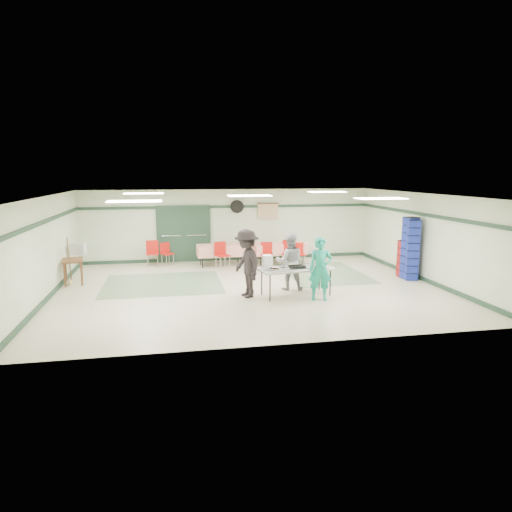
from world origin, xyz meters
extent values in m
plane|color=beige|center=(0.00, 0.00, 0.00)|extent=(11.00, 11.00, 0.00)
plane|color=silver|center=(0.00, 0.00, 2.70)|extent=(11.00, 11.00, 0.00)
plane|color=beige|center=(0.00, 4.50, 1.35)|extent=(11.00, 0.00, 11.00)
plane|color=beige|center=(0.00, -4.50, 1.35)|extent=(11.00, 0.00, 11.00)
plane|color=beige|center=(-5.50, 0.00, 1.35)|extent=(0.00, 9.00, 9.00)
plane|color=beige|center=(5.50, 0.00, 1.35)|extent=(0.00, 9.00, 9.00)
cube|color=#1E3828|center=(0.00, 4.47, 2.05)|extent=(11.00, 0.06, 0.10)
cube|color=#1E3828|center=(0.00, 4.47, 0.06)|extent=(11.00, 0.06, 0.12)
cube|color=#1E3828|center=(-5.47, 0.00, 2.05)|extent=(0.06, 9.00, 0.10)
cube|color=#1E3828|center=(-5.47, 0.00, 0.06)|extent=(0.06, 9.00, 0.12)
cube|color=#1E3828|center=(5.47, 0.00, 2.05)|extent=(0.06, 9.00, 0.10)
cube|color=#1E3828|center=(5.47, 0.00, 0.06)|extent=(0.06, 9.00, 0.12)
cube|color=gray|center=(-2.50, 1.00, 0.00)|extent=(3.50, 3.00, 0.01)
cube|color=gray|center=(2.80, 1.50, 0.00)|extent=(2.50, 3.50, 0.01)
cube|color=gray|center=(-2.20, 4.44, 1.05)|extent=(0.90, 0.06, 2.10)
cube|color=gray|center=(-1.25, 4.44, 1.05)|extent=(0.90, 0.06, 2.10)
cube|color=#1E3828|center=(-1.73, 4.42, 1.05)|extent=(2.00, 0.03, 2.15)
cylinder|color=black|center=(0.30, 4.44, 2.05)|extent=(0.50, 0.10, 0.50)
cube|color=tan|center=(1.50, 4.44, 1.85)|extent=(0.80, 0.02, 0.60)
cube|color=#9F9F9A|center=(1.10, -1.02, 0.74)|extent=(2.12, 1.09, 0.04)
cylinder|color=black|center=(0.28, -1.47, 0.36)|extent=(0.04, 0.04, 0.72)
cylinder|color=black|center=(2.02, -1.23, 0.36)|extent=(0.04, 0.04, 0.72)
cylinder|color=black|center=(0.19, -0.81, 0.36)|extent=(0.04, 0.04, 0.72)
cylinder|color=black|center=(1.93, -0.58, 0.36)|extent=(0.04, 0.04, 0.72)
cube|color=silver|center=(1.66, -1.05, 0.77)|extent=(0.69, 0.56, 0.02)
cube|color=silver|center=(0.98, -0.92, 0.77)|extent=(0.59, 0.48, 0.02)
cube|color=silver|center=(0.63, -1.20, 0.77)|extent=(0.68, 0.55, 0.02)
cube|color=black|center=(1.11, -1.03, 0.80)|extent=(0.47, 0.33, 0.08)
cube|color=white|center=(0.31, -0.99, 0.95)|extent=(0.27, 0.25, 0.38)
imported|color=#148E79|center=(1.61, -1.57, 0.83)|extent=(0.68, 0.51, 1.67)
imported|color=gray|center=(1.10, -0.36, 0.82)|extent=(0.89, 0.74, 1.63)
imported|color=black|center=(-0.24, -0.90, 0.92)|extent=(0.95, 1.32, 1.84)
cube|color=red|center=(1.74, 3.45, 0.74)|extent=(1.97, 0.93, 0.05)
cube|color=red|center=(1.74, 3.45, 0.55)|extent=(1.97, 0.95, 0.40)
cylinder|color=black|center=(0.95, 3.09, 0.36)|extent=(0.04, 0.04, 0.72)
cylinder|color=black|center=(2.56, 3.17, 0.36)|extent=(0.04, 0.04, 0.72)
cylinder|color=black|center=(0.92, 3.74, 0.36)|extent=(0.04, 0.04, 0.72)
cylinder|color=black|center=(2.53, 3.81, 0.36)|extent=(0.04, 0.04, 0.72)
cube|color=red|center=(-0.46, 3.45, 0.74)|extent=(1.69, 0.79, 0.05)
cube|color=red|center=(-0.46, 3.45, 0.55)|extent=(1.69, 0.81, 0.40)
cylinder|color=black|center=(-1.14, 3.15, 0.36)|extent=(0.04, 0.04, 0.72)
cylinder|color=black|center=(0.24, 3.21, 0.36)|extent=(0.04, 0.04, 0.72)
cylinder|color=black|center=(-1.16, 3.70, 0.36)|extent=(0.04, 0.04, 0.72)
cylinder|color=black|center=(0.22, 3.76, 0.36)|extent=(0.04, 0.04, 0.72)
cube|color=red|center=(1.89, 2.80, 0.48)|extent=(0.56, 0.56, 0.04)
cube|color=red|center=(1.95, 2.99, 0.72)|extent=(0.42, 0.18, 0.44)
cylinder|color=silver|center=(1.67, 2.70, 0.23)|extent=(0.02, 0.02, 0.46)
cylinder|color=silver|center=(2.00, 2.58, 0.23)|extent=(0.02, 0.02, 0.46)
cylinder|color=silver|center=(1.78, 3.03, 0.23)|extent=(0.02, 0.02, 0.46)
cylinder|color=silver|center=(2.11, 2.91, 0.23)|extent=(0.02, 0.02, 0.46)
cube|color=red|center=(1.11, 2.80, 0.45)|extent=(0.47, 0.47, 0.04)
cube|color=red|center=(1.14, 2.99, 0.68)|extent=(0.41, 0.11, 0.41)
cylinder|color=silver|center=(0.92, 2.67, 0.22)|extent=(0.02, 0.02, 0.43)
cylinder|color=silver|center=(1.24, 2.61, 0.22)|extent=(0.02, 0.02, 0.43)
cylinder|color=silver|center=(0.97, 2.99, 0.22)|extent=(0.02, 0.02, 0.43)
cylinder|color=silver|center=(1.30, 2.94, 0.22)|extent=(0.02, 0.02, 0.43)
cube|color=red|center=(2.31, 2.80, 0.42)|extent=(0.39, 0.39, 0.04)
cube|color=red|center=(2.31, 2.98, 0.64)|extent=(0.39, 0.04, 0.39)
cylinder|color=silver|center=(2.16, 2.65, 0.20)|extent=(0.02, 0.02, 0.41)
cylinder|color=silver|center=(2.46, 2.65, 0.20)|extent=(0.02, 0.02, 0.41)
cylinder|color=silver|center=(2.15, 2.96, 0.20)|extent=(0.02, 0.02, 0.41)
cylinder|color=silver|center=(2.46, 2.96, 0.20)|extent=(0.02, 0.02, 0.41)
cube|color=red|center=(-0.46, 2.80, 0.48)|extent=(0.57, 0.57, 0.04)
cube|color=red|center=(-0.53, 2.99, 0.73)|extent=(0.43, 0.19, 0.44)
cylinder|color=silver|center=(-0.56, 2.58, 0.23)|extent=(0.02, 0.02, 0.46)
cylinder|color=silver|center=(-0.23, 2.70, 0.23)|extent=(0.02, 0.02, 0.46)
cylinder|color=silver|center=(-0.68, 2.91, 0.23)|extent=(0.02, 0.02, 0.46)
cylinder|color=silver|center=(-0.35, 3.03, 0.23)|extent=(0.02, 0.02, 0.46)
cube|color=red|center=(-2.35, 3.85, 0.42)|extent=(0.52, 0.52, 0.04)
cube|color=red|center=(-2.44, 4.00, 0.63)|extent=(0.34, 0.24, 0.38)
cylinder|color=silver|center=(-2.40, 3.64, 0.20)|extent=(0.02, 0.02, 0.40)
cylinder|color=silver|center=(-2.14, 3.81, 0.20)|extent=(0.02, 0.02, 0.40)
cylinder|color=silver|center=(-2.56, 3.90, 0.20)|extent=(0.02, 0.02, 0.40)
cylinder|color=silver|center=(-2.30, 4.06, 0.20)|extent=(0.02, 0.02, 0.40)
cube|color=red|center=(-2.88, 3.65, 0.48)|extent=(0.44, 0.44, 0.04)
cube|color=red|center=(-2.88, 3.85, 0.71)|extent=(0.43, 0.05, 0.43)
cylinder|color=silver|center=(-3.04, 3.48, 0.23)|extent=(0.02, 0.02, 0.45)
cylinder|color=silver|center=(-2.70, 3.48, 0.23)|extent=(0.02, 0.02, 0.45)
cylinder|color=silver|center=(-3.05, 3.82, 0.23)|extent=(0.02, 0.02, 0.45)
cylinder|color=silver|center=(-2.71, 3.83, 0.23)|extent=(0.02, 0.02, 0.45)
cube|color=#192198|center=(5.15, 0.08, 0.95)|extent=(0.44, 0.44, 1.90)
cube|color=maroon|center=(5.15, 0.54, 0.59)|extent=(0.41, 0.41, 1.18)
cube|color=#192198|center=(5.15, 0.24, 0.98)|extent=(0.43, 0.43, 1.96)
cube|color=brown|center=(-5.15, 1.56, 0.72)|extent=(0.71, 0.97, 0.05)
cube|color=brown|center=(-5.32, 1.16, 0.35)|extent=(0.05, 0.05, 0.70)
cube|color=brown|center=(-4.86, 1.23, 0.35)|extent=(0.05, 0.05, 0.70)
cube|color=brown|center=(-5.44, 1.88, 0.35)|extent=(0.05, 0.05, 0.70)
cube|color=brown|center=(-4.98, 1.96, 0.35)|extent=(0.05, 0.05, 0.70)
cube|color=#A7A7A3|center=(-5.15, 2.49, 0.92)|extent=(0.47, 0.41, 0.35)
cylinder|color=brown|center=(-5.23, 1.48, 0.74)|extent=(0.07, 0.23, 1.42)
camera|label=1|loc=(-2.24, -12.73, 3.32)|focal=32.00mm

